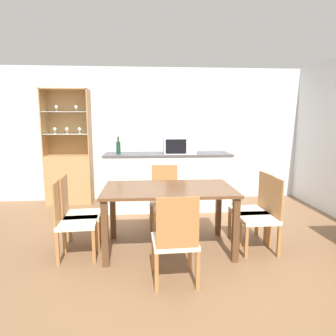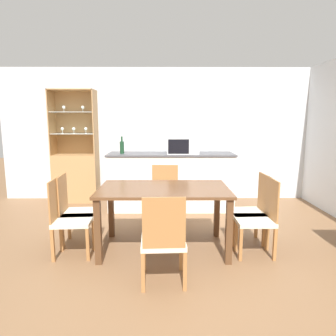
{
  "view_description": "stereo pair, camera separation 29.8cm",
  "coord_description": "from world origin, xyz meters",
  "px_view_note": "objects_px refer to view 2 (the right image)",
  "views": [
    {
      "loc": [
        -0.48,
        -3.27,
        1.58
      ],
      "look_at": [
        -0.16,
        1.05,
        0.87
      ],
      "focal_mm": 32.0,
      "sensor_mm": 36.0,
      "label": 1
    },
    {
      "loc": [
        -0.19,
        -3.28,
        1.58
      ],
      "look_at": [
        -0.16,
        1.05,
        0.87
      ],
      "focal_mm": 32.0,
      "sensor_mm": 36.0,
      "label": 2
    }
  ],
  "objects_px": {
    "dining_chair_head_near": "(163,240)",
    "dining_chair_head_far": "(164,198)",
    "dining_chair_side_right_far": "(251,211)",
    "dining_table": "(164,196)",
    "dining_chair_side_left_near": "(69,218)",
    "dining_chair_side_left_far": "(76,211)",
    "wine_bottle": "(122,147)",
    "microwave": "(182,145)",
    "display_cabinet": "(76,170)",
    "dining_chair_side_right_near": "(258,218)"
  },
  "relations": [
    {
      "from": "dining_chair_side_right_far",
      "to": "dining_chair_head_far",
      "type": "xyz_separation_m",
      "value": [
        -1.1,
        0.65,
        0.0
      ]
    },
    {
      "from": "dining_chair_side_left_near",
      "to": "dining_chair_head_near",
      "type": "bearing_deg",
      "value": 55.98
    },
    {
      "from": "dining_chair_side_right_far",
      "to": "dining_chair_side_left_far",
      "type": "relative_size",
      "value": 1.0
    },
    {
      "from": "display_cabinet",
      "to": "dining_chair_head_near",
      "type": "bearing_deg",
      "value": -60.24
    },
    {
      "from": "dining_chair_head_near",
      "to": "dining_chair_side_left_near",
      "type": "height_order",
      "value": "same"
    },
    {
      "from": "display_cabinet",
      "to": "dining_chair_head_near",
      "type": "height_order",
      "value": "display_cabinet"
    },
    {
      "from": "dining_table",
      "to": "dining_chair_side_left_far",
      "type": "height_order",
      "value": "dining_chair_side_left_far"
    },
    {
      "from": "dining_chair_side_left_far",
      "to": "dining_chair_head_near",
      "type": "bearing_deg",
      "value": 46.0
    },
    {
      "from": "wine_bottle",
      "to": "dining_chair_side_left_far",
      "type": "bearing_deg",
      "value": -103.98
    },
    {
      "from": "display_cabinet",
      "to": "dining_table",
      "type": "bearing_deg",
      "value": -52.22
    },
    {
      "from": "dining_chair_side_right_near",
      "to": "dining_table",
      "type": "bearing_deg",
      "value": 82.83
    },
    {
      "from": "dining_table",
      "to": "dining_chair_head_far",
      "type": "distance_m",
      "value": 0.82
    },
    {
      "from": "dining_chair_side_right_far",
      "to": "dining_table",
      "type": "bearing_deg",
      "value": 94.18
    },
    {
      "from": "dining_table",
      "to": "microwave",
      "type": "relative_size",
      "value": 2.88
    },
    {
      "from": "dining_chair_head_far",
      "to": "wine_bottle",
      "type": "relative_size",
      "value": 3.05
    },
    {
      "from": "dining_chair_side_left_far",
      "to": "wine_bottle",
      "type": "xyz_separation_m",
      "value": [
        0.37,
        1.5,
        0.67
      ]
    },
    {
      "from": "display_cabinet",
      "to": "dining_chair_side_right_far",
      "type": "relative_size",
      "value": 2.35
    },
    {
      "from": "display_cabinet",
      "to": "wine_bottle",
      "type": "height_order",
      "value": "display_cabinet"
    },
    {
      "from": "dining_chair_side_right_far",
      "to": "wine_bottle",
      "type": "bearing_deg",
      "value": 47.79
    },
    {
      "from": "dining_table",
      "to": "dining_chair_side_left_far",
      "type": "relative_size",
      "value": 1.72
    },
    {
      "from": "display_cabinet",
      "to": "dining_chair_side_right_far",
      "type": "height_order",
      "value": "display_cabinet"
    },
    {
      "from": "dining_chair_side_right_far",
      "to": "dining_chair_head_near",
      "type": "relative_size",
      "value": 1.0
    },
    {
      "from": "dining_chair_head_far",
      "to": "microwave",
      "type": "distance_m",
      "value": 1.14
    },
    {
      "from": "display_cabinet",
      "to": "dining_chair_side_left_near",
      "type": "bearing_deg",
      "value": -75.57
    },
    {
      "from": "dining_chair_head_far",
      "to": "dining_chair_side_left_near",
      "type": "bearing_deg",
      "value": 43.0
    },
    {
      "from": "dining_chair_side_left_far",
      "to": "dining_chair_side_left_near",
      "type": "xyz_separation_m",
      "value": [
        -0.0,
        -0.27,
        0.0
      ]
    },
    {
      "from": "dining_chair_side_left_near",
      "to": "dining_chair_side_right_near",
      "type": "bearing_deg",
      "value": 86.42
    },
    {
      "from": "dining_chair_side_left_near",
      "to": "wine_bottle",
      "type": "bearing_deg",
      "value": 164.44
    },
    {
      "from": "dining_chair_side_left_near",
      "to": "microwave",
      "type": "xyz_separation_m",
      "value": [
        1.41,
        1.79,
        0.69
      ]
    },
    {
      "from": "display_cabinet",
      "to": "dining_chair_side_right_near",
      "type": "height_order",
      "value": "display_cabinet"
    },
    {
      "from": "dining_chair_side_left_far",
      "to": "wine_bottle",
      "type": "distance_m",
      "value": 1.69
    },
    {
      "from": "dining_chair_head_near",
      "to": "dining_chair_side_left_near",
      "type": "relative_size",
      "value": 1.0
    },
    {
      "from": "dining_chair_head_far",
      "to": "dining_chair_side_left_near",
      "type": "xyz_separation_m",
      "value": [
        -1.11,
        -0.93,
        0.0
      ]
    },
    {
      "from": "dining_chair_side_right_near",
      "to": "microwave",
      "type": "distance_m",
      "value": 2.07
    },
    {
      "from": "dining_chair_side_left_far",
      "to": "dining_chair_side_left_near",
      "type": "distance_m",
      "value": 0.27
    },
    {
      "from": "dining_chair_side_right_far",
      "to": "wine_bottle",
      "type": "xyz_separation_m",
      "value": [
        -1.83,
        1.5,
        0.67
      ]
    },
    {
      "from": "dining_chair_side_left_near",
      "to": "microwave",
      "type": "relative_size",
      "value": 1.68
    },
    {
      "from": "dining_table",
      "to": "wine_bottle",
      "type": "height_order",
      "value": "wine_bottle"
    },
    {
      "from": "dining_chair_side_left_far",
      "to": "dining_chair_head_near",
      "type": "height_order",
      "value": "same"
    },
    {
      "from": "dining_chair_side_right_near",
      "to": "microwave",
      "type": "height_order",
      "value": "microwave"
    },
    {
      "from": "dining_chair_side_right_near",
      "to": "wine_bottle",
      "type": "bearing_deg",
      "value": 45.88
    },
    {
      "from": "dining_chair_side_left_far",
      "to": "dining_chair_head_far",
      "type": "height_order",
      "value": "same"
    },
    {
      "from": "dining_chair_side_left_near",
      "to": "wine_bottle",
      "type": "distance_m",
      "value": 1.93
    },
    {
      "from": "dining_chair_side_right_near",
      "to": "dining_chair_head_near",
      "type": "relative_size",
      "value": 1.0
    },
    {
      "from": "dining_chair_head_near",
      "to": "dining_chair_head_far",
      "type": "bearing_deg",
      "value": 87.3
    },
    {
      "from": "display_cabinet",
      "to": "dining_chair_head_near",
      "type": "distance_m",
      "value": 3.45
    },
    {
      "from": "display_cabinet",
      "to": "dining_chair_side_left_near",
      "type": "distance_m",
      "value": 2.43
    },
    {
      "from": "dining_chair_side_right_far",
      "to": "dining_chair_head_near",
      "type": "bearing_deg",
      "value": 127.07
    },
    {
      "from": "dining_chair_side_right_far",
      "to": "microwave",
      "type": "bearing_deg",
      "value": 24.83
    },
    {
      "from": "dining_chair_head_near",
      "to": "dining_chair_side_left_near",
      "type": "bearing_deg",
      "value": 146.96
    }
  ]
}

